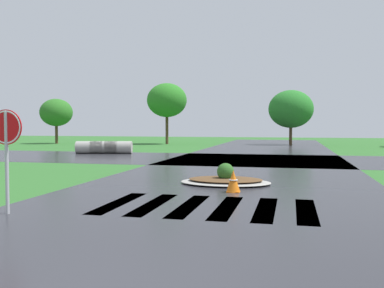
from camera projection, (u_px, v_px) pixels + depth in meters
asphalt_roadway at (232, 183)px, 14.42m from camera, size 9.53×80.00×0.01m
asphalt_cross_road at (255, 160)px, 23.71m from camera, size 90.00×8.58×0.01m
crosswalk_stripes at (208, 207)px, 10.22m from camera, size 4.95×3.01×0.01m
stop_sign at (6, 137)px, 9.33m from camera, size 0.76×0.08×2.27m
median_island at (225, 180)px, 14.13m from camera, size 2.95×2.07×0.68m
drainage_pipe_stack at (104, 147)px, 28.54m from camera, size 3.76×1.59×0.82m
traffic_cone at (233, 181)px, 12.41m from camera, size 0.41×0.41×0.64m
background_treeline at (282, 103)px, 39.54m from camera, size 39.15×6.27×6.35m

